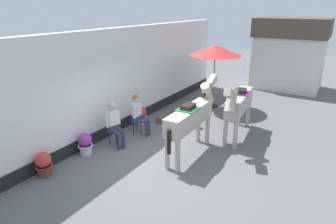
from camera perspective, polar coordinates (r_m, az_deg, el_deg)
The scene contains 13 objects.
ground_plane at distance 10.59m, azimuth 6.89°, elevation -2.90°, with size 40.00×40.00×0.00m, color slate.
pub_facade_wall at distance 10.18m, azimuth -9.58°, elevation 5.18°, with size 0.34×14.00×3.40m.
distant_cottage at distance 16.46m, azimuth 22.30°, elevation 10.45°, with size 3.40×2.60×3.50m.
seated_visitor_near at distance 9.02m, azimuth -10.31°, elevation -1.89°, with size 0.61×0.48×1.39m.
seated_visitor_far at distance 9.69m, azimuth -5.70°, elevation -0.11°, with size 0.61×0.49×1.39m.
saddled_horse_near at distance 8.28m, azimuth 4.56°, elevation -0.76°, with size 0.51×3.00×2.06m.
saddled_horse_far at distance 9.59m, azimuth 13.39°, elevation 1.64°, with size 0.67×2.99×2.06m.
flower_planter_nearest at distance 8.14m, azimuth -22.82°, elevation -9.11°, with size 0.43×0.43×0.64m.
flower_planter_inner_near at distance 8.87m, azimuth -15.64°, elevation -5.81°, with size 0.43×0.43×0.64m.
flower_planter_farthest at distance 10.76m, azimuth -5.20°, elevation -0.54°, with size 0.43×0.43×0.64m.
cafe_parasol at distance 12.25m, azimuth 9.08°, elevation 11.58°, with size 2.10×2.10×2.58m.
spare_stool_white at distance 10.45m, azimuth 4.81°, elevation -0.78°, with size 0.32×0.32×0.46m.
satchel_bag at distance 10.79m, azimuth -1.62°, elevation -1.73°, with size 0.28×0.12×0.20m, color brown.
Camera 1 is at (3.90, -5.97, 4.05)m, focal length 31.70 mm.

